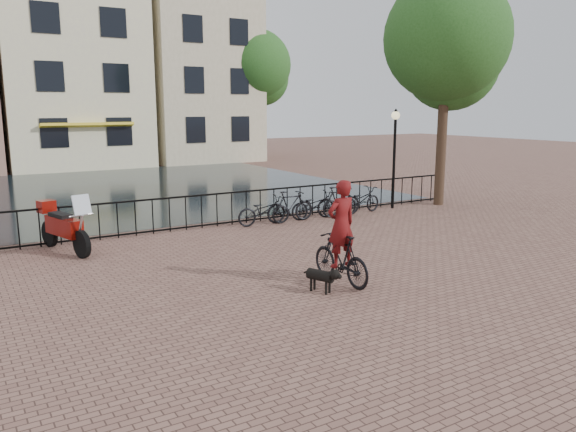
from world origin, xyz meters
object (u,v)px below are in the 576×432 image
lamp_post (395,142)px  motorcycle (64,221)px  dog (320,279)px  cyclist (341,238)px

lamp_post → motorcycle: (-11.24, -0.48, -1.58)m
motorcycle → dog: bearing=-74.2°
dog → lamp_post: bearing=18.8°
lamp_post → motorcycle: bearing=-177.6°
dog → cyclist: bearing=-0.8°
cyclist → motorcycle: 7.14m
cyclist → dog: size_ratio=3.01×
lamp_post → motorcycle: size_ratio=1.51×
lamp_post → motorcycle: lamp_post is taller
dog → motorcycle: bearing=100.8°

